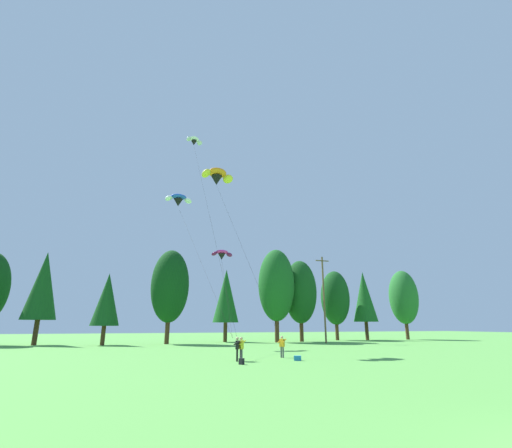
{
  "coord_description": "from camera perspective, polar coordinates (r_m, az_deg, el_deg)",
  "views": [
    {
      "loc": [
        -9.64,
        -4.83,
        2.57
      ],
      "look_at": [
        -0.75,
        20.7,
        10.1
      ],
      "focal_mm": 25.42,
      "sensor_mm": 36.0,
      "label": 1
    }
  ],
  "objects": [
    {
      "name": "kite_flyer_mid",
      "position": [
        28.2,
        -2.34,
        -18.74
      ],
      "size": [
        0.59,
        0.63,
        1.69
      ],
      "color": "#4C4C51",
      "rests_on": "ground_plane"
    },
    {
      "name": "utility_pole",
      "position": [
        56.01,
        10.64,
        -11.2
      ],
      "size": [
        2.2,
        0.26,
        12.62
      ],
      "color": "brown",
      "rests_on": "ground_plane"
    },
    {
      "name": "treeline_tree_d",
      "position": [
        57.38,
        -30.51,
        -8.32
      ],
      "size": [
        4.3,
        4.3,
        12.28
      ],
      "color": "#472D19",
      "rests_on": "ground_plane"
    },
    {
      "name": "treeline_tree_f",
      "position": [
        54.08,
        -13.37,
        -9.45
      ],
      "size": [
        5.34,
        5.34,
        13.11
      ],
      "color": "#472D19",
      "rests_on": "ground_plane"
    },
    {
      "name": "backpack",
      "position": [
        25.93,
        -2.29,
        -20.79
      ],
      "size": [
        0.37,
        0.4,
        0.4
      ],
      "primitive_type": "cube",
      "rotation": [
        0.0,
        0.0,
        2.1
      ],
      "color": "black",
      "rests_on": "ground_plane"
    },
    {
      "name": "picnic_cooler",
      "position": [
        28.83,
        6.56,
        -20.24
      ],
      "size": [
        0.63,
        0.57,
        0.34
      ],
      "primitive_type": "cube",
      "rotation": [
        0.0,
        0.0,
        2.62
      ],
      "color": "#1E70B7",
      "rests_on": "ground_plane"
    },
    {
      "name": "treeline_tree_l",
      "position": [
        73.78,
        22.2,
        -10.61
      ],
      "size": [
        5.15,
        5.15,
        12.39
      ],
      "color": "#472D19",
      "rests_on": "ground_plane"
    },
    {
      "name": "parafoil_kite_mid_white",
      "position": [
        46.3,
        -9.7,
        12.74
      ],
      "size": [
        2.95,
        14.28,
        23.38
      ],
      "color": "white"
    },
    {
      "name": "kite_flyer_near",
      "position": [
        28.06,
        -2.97,
        -18.75
      ],
      "size": [
        0.69,
        0.71,
        1.69
      ],
      "color": "black",
      "rests_on": "ground_plane"
    },
    {
      "name": "kite_flyer_far",
      "position": [
        31.15,
        4.12,
        -18.42
      ],
      "size": [
        0.74,
        0.75,
        1.69
      ],
      "color": "#4C4C51",
      "rests_on": "ground_plane"
    },
    {
      "name": "treeline_tree_k",
      "position": [
        68.97,
        16.65,
        -10.89
      ],
      "size": [
        4.21,
        4.21,
        11.87
      ],
      "color": "#472D19",
      "rests_on": "ground_plane"
    },
    {
      "name": "treeline_tree_h",
      "position": [
        57.74,
        3.22,
        -9.54
      ],
      "size": [
        5.64,
        5.64,
        14.21
      ],
      "color": "#472D19",
      "rests_on": "ground_plane"
    },
    {
      "name": "treeline_tree_g",
      "position": [
        58.99,
        -4.74,
        -11.18
      ],
      "size": [
        4.07,
        4.07,
        11.21
      ],
      "color": "#472D19",
      "rests_on": "ground_plane"
    },
    {
      "name": "parafoil_kite_far_orange",
      "position": [
        41.17,
        -6.15,
        7.47
      ],
      "size": [
        5.65,
        9.71,
        17.98
      ],
      "color": "orange"
    },
    {
      "name": "treeline_tree_e",
      "position": [
        53.32,
        -22.41,
        -10.9
      ],
      "size": [
        3.65,
        3.65,
        9.33
      ],
      "color": "#472D19",
      "rests_on": "ground_plane"
    },
    {
      "name": "parafoil_kite_low_blue_white",
      "position": [
        51.03,
        -12.1,
        3.77
      ],
      "size": [
        4.09,
        21.7,
        18.37
      ],
      "color": "blue"
    },
    {
      "name": "treeline_tree_i",
      "position": [
        60.36,
        6.98,
        -10.53
      ],
      "size": [
        5.26,
        5.26,
        12.8
      ],
      "color": "#472D19",
      "rests_on": "ground_plane"
    },
    {
      "name": "parafoil_kite_high_magenta",
      "position": [
        44.09,
        -5.4,
        -4.78
      ],
      "size": [
        4.12,
        15.6,
        9.77
      ],
      "color": "#D12893"
    },
    {
      "name": "treeline_tree_j",
      "position": [
        66.87,
        12.34,
        -11.26
      ],
      "size": [
        5.0,
        5.0,
        11.86
      ],
      "color": "#472D19",
      "rests_on": "ground_plane"
    }
  ]
}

